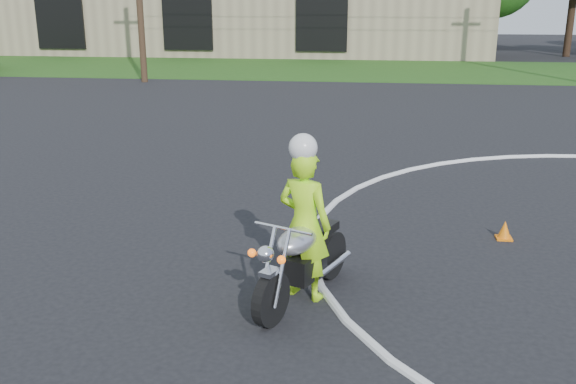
# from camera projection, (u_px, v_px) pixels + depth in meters

# --- Properties ---
(grass_strip) EXTENTS (120.00, 10.00, 0.02)m
(grass_strip) POSITION_uv_depth(u_px,v_px,m) (472.00, 71.00, 32.24)
(grass_strip) COLOR #1E4714
(grass_strip) RESTS_ON ground
(primary_motorcycle) EXTENTS (1.14, 2.04, 1.14)m
(primary_motorcycle) POSITION_uv_depth(u_px,v_px,m) (302.00, 260.00, 7.91)
(primary_motorcycle) COLOR black
(primary_motorcycle) RESTS_ON ground
(rider_primary_grp) EXTENTS (0.83, 0.70, 2.12)m
(rider_primary_grp) POSITION_uv_depth(u_px,v_px,m) (304.00, 220.00, 7.90)
(rider_primary_grp) COLOR #B1FF1A
(rider_primary_grp) RESTS_ON ground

